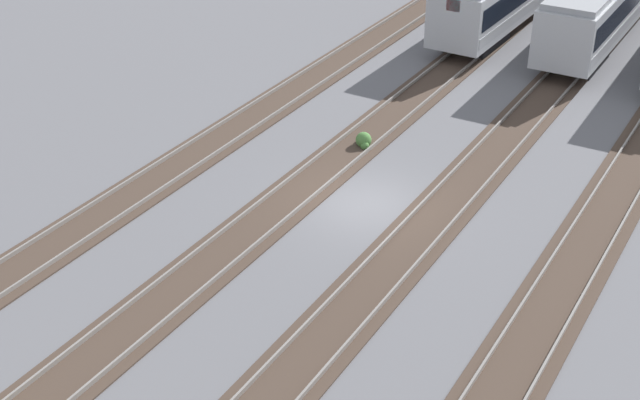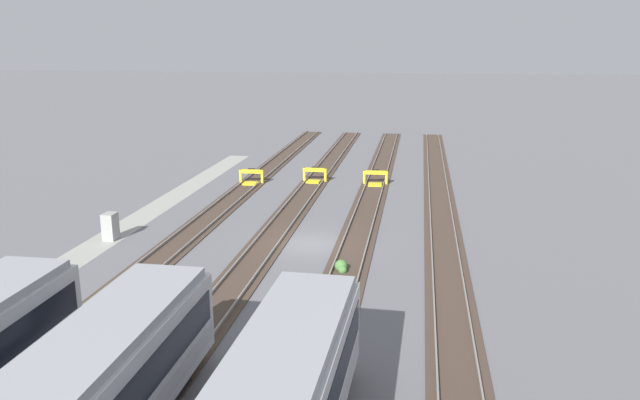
# 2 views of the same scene
# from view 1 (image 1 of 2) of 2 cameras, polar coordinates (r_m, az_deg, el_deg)

# --- Properties ---
(ground_plane) EXTENTS (400.00, 400.00, 0.00)m
(ground_plane) POSITION_cam_1_polar(r_m,az_deg,el_deg) (31.86, 2.97, -0.26)
(ground_plane) COLOR slate
(rail_track_nearest) EXTENTS (90.00, 2.23, 0.21)m
(rail_track_nearest) POSITION_cam_1_polar(r_m,az_deg,el_deg) (29.71, 16.06, -3.88)
(rail_track_nearest) COLOR #47382D
(rail_track_nearest) RESTS_ON ground
(rail_track_near_inner) EXTENTS (90.00, 2.24, 0.21)m
(rail_track_near_inner) POSITION_cam_1_polar(r_m,az_deg,el_deg) (30.94, 7.12, -1.37)
(rail_track_near_inner) COLOR #47382D
(rail_track_near_inner) RESTS_ON ground
(rail_track_middle) EXTENTS (90.00, 2.24, 0.21)m
(rail_track_middle) POSITION_cam_1_polar(r_m,az_deg,el_deg) (32.91, -0.92, 0.92)
(rail_track_middle) COLOR #47382D
(rail_track_middle) RESTS_ON ground
(rail_track_far_inner) EXTENTS (90.00, 2.23, 0.21)m
(rail_track_far_inner) POSITION_cam_1_polar(r_m,az_deg,el_deg) (35.49, -7.94, 2.91)
(rail_track_far_inner) COLOR #47382D
(rail_track_far_inner) RESTS_ON ground
(weed_clump) EXTENTS (0.92, 0.70, 0.64)m
(weed_clump) POSITION_cam_1_polar(r_m,az_deg,el_deg) (35.87, 2.82, 3.84)
(weed_clump) COLOR #4C7F3D
(weed_clump) RESTS_ON ground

